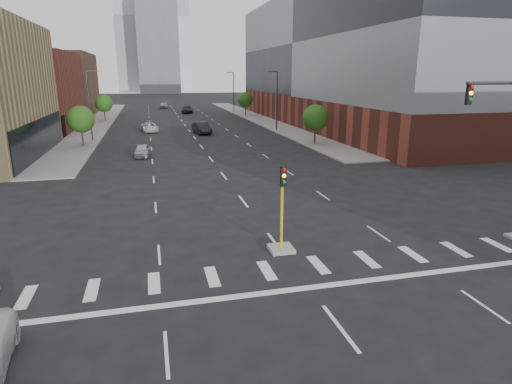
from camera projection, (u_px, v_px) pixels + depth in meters
name	position (u px, v px, depth m)	size (l,w,h in m)	color
ground	(367.00, 364.00, 13.17)	(400.00, 400.00, 0.00)	black
sidewalk_left_far	(99.00, 122.00, 78.88)	(5.00, 92.00, 0.15)	gray
sidewalk_right_far	(257.00, 118.00, 85.86)	(5.00, 92.00, 0.15)	gray
building_left_far_a	(6.00, 91.00, 66.91)	(20.00, 22.00, 12.00)	brown
building_left_far_b	(43.00, 84.00, 91.09)	(20.00, 24.00, 13.00)	brown
building_right_main	(358.00, 60.00, 73.22)	(24.00, 70.00, 22.00)	brown
tower_left	(138.00, 18.00, 207.76)	(22.00, 22.00, 70.00)	#B2B7BC
tower_right	(171.00, 18.00, 248.03)	(20.00, 20.00, 80.00)	#B2B7BC
tower_mid	(158.00, 44.00, 194.38)	(18.00, 18.00, 44.00)	slate
median_traffic_signal	(282.00, 233.00, 21.30)	(1.20, 1.20, 4.40)	#999993
streetlight_right_a	(276.00, 98.00, 66.40)	(1.60, 0.22, 9.07)	#2D2D30
streetlight_right_b	(233.00, 90.00, 99.14)	(1.60, 0.22, 9.07)	#2D2D30
streetlight_left	(90.00, 103.00, 55.48)	(1.60, 0.22, 9.07)	#2D2D30
tree_left_near	(81.00, 119.00, 51.10)	(3.20, 3.20, 4.85)	#382619
tree_left_far	(104.00, 103.00, 79.16)	(3.20, 3.20, 4.85)	#382619
tree_right_near	(315.00, 118.00, 52.94)	(3.20, 3.20, 4.85)	#382619
tree_right_far	(245.00, 100.00, 90.35)	(3.20, 3.20, 4.85)	#382619
car_near_left	(142.00, 150.00, 46.05)	(1.56, 3.88, 1.32)	#ACABB0
car_mid_right	(202.00, 128.00, 63.71)	(1.82, 5.22, 1.72)	black
car_far_left	(150.00, 127.00, 65.92)	(2.28, 4.95, 1.38)	silver
car_deep_right	(187.00, 109.00, 97.53)	(2.34, 5.76, 1.67)	black
car_distant	(164.00, 105.00, 111.55)	(1.79, 4.45, 1.52)	#ADADB1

